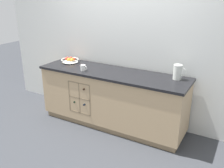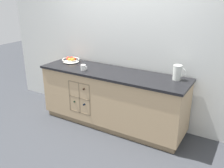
% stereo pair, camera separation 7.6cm
% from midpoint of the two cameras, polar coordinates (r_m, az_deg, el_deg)
% --- Properties ---
extents(ground_plane, '(14.00, 14.00, 0.00)m').
position_cam_midpoint_polar(ground_plane, '(4.09, -0.54, -9.07)').
color(ground_plane, '#383A3F').
extents(back_wall, '(4.69, 0.06, 2.55)m').
position_cam_midpoint_polar(back_wall, '(3.96, 2.15, 9.65)').
color(back_wall, silver).
rests_on(back_wall, ground_plane).
extents(kitchen_island, '(2.33, 0.66, 0.88)m').
position_cam_midpoint_polar(kitchen_island, '(3.89, -0.61, -3.32)').
color(kitchen_island, '#8B7354').
rests_on(kitchen_island, ground_plane).
extents(fruit_bowl, '(0.30, 0.30, 0.09)m').
position_cam_midpoint_polar(fruit_bowl, '(4.30, -10.06, 5.41)').
color(fruit_bowl, silver).
rests_on(fruit_bowl, kitchen_island).
extents(white_pitcher, '(0.18, 0.12, 0.21)m').
position_cam_midpoint_polar(white_pitcher, '(3.49, 14.18, 2.72)').
color(white_pitcher, silver).
rests_on(white_pitcher, kitchen_island).
extents(ceramic_mug, '(0.11, 0.07, 0.09)m').
position_cam_midpoint_polar(ceramic_mug, '(3.81, -7.16, 3.71)').
color(ceramic_mug, white).
rests_on(ceramic_mug, kitchen_island).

